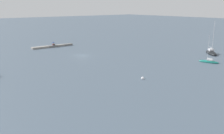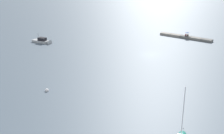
% 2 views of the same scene
% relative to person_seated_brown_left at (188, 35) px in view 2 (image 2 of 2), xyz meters
% --- Properties ---
extents(ground_plane, '(500.00, 500.00, 0.00)m').
position_rel_person_seated_brown_left_xyz_m(ground_plane, '(0.68, 20.13, -0.91)').
color(ground_plane, '#475666').
extents(seawall_pier, '(15.84, 1.84, 0.66)m').
position_rel_person_seated_brown_left_xyz_m(seawall_pier, '(0.68, -0.01, -0.58)').
color(seawall_pier, slate).
rests_on(seawall_pier, ground_plane).
extents(person_seated_brown_left, '(0.41, 0.62, 0.73)m').
position_rel_person_seated_brown_left_xyz_m(person_seated_brown_left, '(0.00, 0.00, 0.00)').
color(person_seated_brown_left, '#1E2333').
rests_on(person_seated_brown_left, seawall_pier).
extents(person_seated_maroon_right, '(0.41, 0.62, 0.73)m').
position_rel_person_seated_brown_left_xyz_m(person_seated_maroon_right, '(0.56, 0.19, 0.00)').
color(person_seated_maroon_right, '#1E2333').
rests_on(person_seated_maroon_right, seawall_pier).
extents(umbrella_open_navy, '(1.21, 1.21, 1.27)m').
position_rel_person_seated_brown_left_xyz_m(umbrella_open_navy, '(0.28, -0.04, 0.85)').
color(umbrella_open_navy, black).
rests_on(umbrella_open_navy, seawall_pier).
extents(motorboat_grey_near, '(6.05, 2.64, 3.28)m').
position_rel_person_seated_brown_left_xyz_m(motorboat_grey_near, '(29.56, 28.80, -0.57)').
color(motorboat_grey_near, '#ADB2B7').
rests_on(motorboat_grey_near, ground_plane).
extents(mooring_buoy_far, '(0.68, 0.68, 0.68)m').
position_rel_person_seated_brown_left_xyz_m(mooring_buoy_far, '(3.93, 49.63, -0.79)').
color(mooring_buoy_far, white).
rests_on(mooring_buoy_far, ground_plane).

